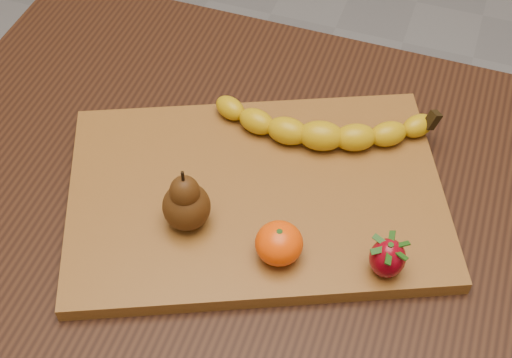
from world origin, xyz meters
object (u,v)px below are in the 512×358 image
(mandarin, at_px, (279,243))
(table, at_px, (279,261))
(cutting_board, at_px, (256,195))
(pear, at_px, (185,198))

(mandarin, bearing_deg, table, 104.67)
(mandarin, bearing_deg, cutting_board, 124.26)
(cutting_board, bearing_deg, mandarin, -79.22)
(cutting_board, relative_size, mandarin, 8.40)
(mandarin, bearing_deg, pear, 174.81)
(cutting_board, height_order, mandarin, mandarin)
(pear, xyz_separation_m, mandarin, (0.11, -0.01, -0.02))
(table, distance_m, pear, 0.20)
(table, bearing_deg, cutting_board, 158.78)
(table, height_order, cutting_board, cutting_board)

